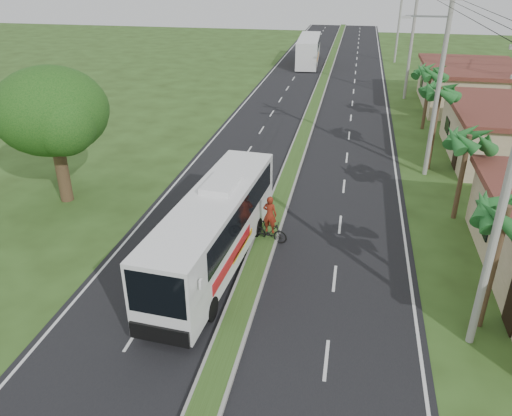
# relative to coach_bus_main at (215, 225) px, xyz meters

# --- Properties ---
(ground) EXTENTS (180.00, 180.00, 0.00)m
(ground) POSITION_rel_coach_bus_main_xyz_m (1.80, -5.06, -2.02)
(ground) COLOR #2C4318
(ground) RESTS_ON ground
(road_asphalt) EXTENTS (14.00, 160.00, 0.02)m
(road_asphalt) POSITION_rel_coach_bus_main_xyz_m (1.80, 14.94, -2.01)
(road_asphalt) COLOR black
(road_asphalt) RESTS_ON ground
(median_strip) EXTENTS (1.20, 160.00, 0.18)m
(median_strip) POSITION_rel_coach_bus_main_xyz_m (1.80, 14.94, -1.92)
(median_strip) COLOR gray
(median_strip) RESTS_ON ground
(lane_edge_left) EXTENTS (0.12, 160.00, 0.01)m
(lane_edge_left) POSITION_rel_coach_bus_main_xyz_m (-4.90, 14.94, -2.02)
(lane_edge_left) COLOR silver
(lane_edge_left) RESTS_ON ground
(lane_edge_right) EXTENTS (0.12, 160.00, 0.01)m
(lane_edge_right) POSITION_rel_coach_bus_main_xyz_m (8.50, 14.94, -2.02)
(lane_edge_right) COLOR silver
(lane_edge_right) RESTS_ON ground
(shop_mid) EXTENTS (7.60, 10.60, 3.67)m
(shop_mid) POSITION_rel_coach_bus_main_xyz_m (15.80, 16.94, -0.17)
(shop_mid) COLOR tan
(shop_mid) RESTS_ON ground
(shop_far) EXTENTS (8.60, 11.60, 3.82)m
(shop_far) POSITION_rel_coach_bus_main_xyz_m (15.80, 30.94, -0.09)
(shop_far) COLOR tan
(shop_far) RESTS_ON ground
(palm_verge_a) EXTENTS (2.40, 2.40, 5.45)m
(palm_verge_a) POSITION_rel_coach_bus_main_xyz_m (10.80, -2.06, 2.72)
(palm_verge_a) COLOR #473321
(palm_verge_a) RESTS_ON ground
(palm_verge_b) EXTENTS (2.40, 2.40, 5.05)m
(palm_verge_b) POSITION_rel_coach_bus_main_xyz_m (11.20, 6.94, 2.33)
(palm_verge_b) COLOR #473321
(palm_verge_b) RESTS_ON ground
(palm_verge_c) EXTENTS (2.40, 2.40, 5.85)m
(palm_verge_c) POSITION_rel_coach_bus_main_xyz_m (10.60, 13.94, 3.10)
(palm_verge_c) COLOR #473321
(palm_verge_c) RESTS_ON ground
(palm_verge_d) EXTENTS (2.40, 2.40, 5.25)m
(palm_verge_d) POSITION_rel_coach_bus_main_xyz_m (11.10, 22.94, 2.53)
(palm_verge_d) COLOR #473321
(palm_verge_d) RESTS_ON ground
(shade_tree) EXTENTS (6.30, 6.00, 7.54)m
(shade_tree) POSITION_rel_coach_bus_main_xyz_m (-10.32, 4.95, 3.01)
(shade_tree) COLOR #473321
(shade_tree) RESTS_ON ground
(utility_pole_a) EXTENTS (1.60, 0.28, 11.00)m
(utility_pole_a) POSITION_rel_coach_bus_main_xyz_m (10.30, -3.06, 3.65)
(utility_pole_a) COLOR gray
(utility_pole_a) RESTS_ON ground
(utility_pole_b) EXTENTS (3.20, 0.28, 12.00)m
(utility_pole_b) POSITION_rel_coach_bus_main_xyz_m (10.27, 12.94, 4.23)
(utility_pole_b) COLOR gray
(utility_pole_b) RESTS_ON ground
(utility_pole_c) EXTENTS (1.60, 0.28, 11.00)m
(utility_pole_c) POSITION_rel_coach_bus_main_xyz_m (10.30, 32.94, 3.65)
(utility_pole_c) COLOR gray
(utility_pole_c) RESTS_ON ground
(utility_pole_d) EXTENTS (1.60, 0.28, 10.50)m
(utility_pole_d) POSITION_rel_coach_bus_main_xyz_m (10.30, 52.94, 3.40)
(utility_pole_d) COLOR gray
(utility_pole_d) RESTS_ON ground
(coach_bus_main) EXTENTS (3.20, 11.52, 3.68)m
(coach_bus_main) POSITION_rel_coach_bus_main_xyz_m (0.00, 0.00, 0.00)
(coach_bus_main) COLOR white
(coach_bus_main) RESTS_ON ground
(coach_bus_far) EXTENTS (3.12, 11.93, 3.44)m
(coach_bus_far) POSITION_rel_coach_bus_main_xyz_m (-0.99, 49.44, -0.07)
(coach_bus_far) COLOR white
(coach_bus_far) RESTS_ON ground
(motorcyclist) EXTENTS (1.85, 0.83, 2.43)m
(motorcyclist) POSITION_rel_coach_bus_main_xyz_m (1.99, 2.52, -1.13)
(motorcyclist) COLOR black
(motorcyclist) RESTS_ON ground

